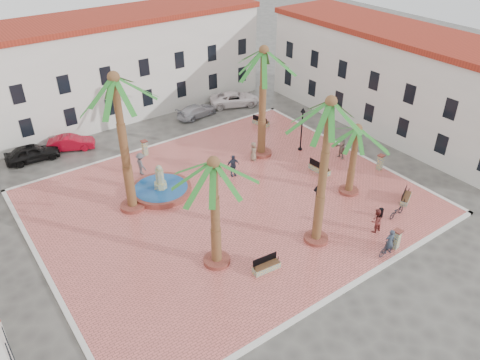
{
  "coord_description": "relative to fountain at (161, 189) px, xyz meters",
  "views": [
    {
      "loc": [
        -15.58,
        -23.06,
        19.57
      ],
      "look_at": [
        1.0,
        0.0,
        1.6
      ],
      "focal_mm": 35.0,
      "sensor_mm": 36.0,
      "label": 1
    }
  ],
  "objects": [
    {
      "name": "ground",
      "position": [
        3.44,
        -3.89,
        -0.47
      ],
      "size": [
        120.0,
        120.0,
        0.0
      ],
      "primitive_type": "plane",
      "color": "#56544F",
      "rests_on": "ground"
    },
    {
      "name": "plaza",
      "position": [
        3.44,
        -3.89,
        -0.39
      ],
      "size": [
        26.0,
        22.0,
        0.15
      ],
      "primitive_type": "cube",
      "color": "#DB6760",
      "rests_on": "ground"
    },
    {
      "name": "palm_nw",
      "position": [
        -2.53,
        -0.52,
        8.29
      ],
      "size": [
        5.74,
        5.74,
        10.01
      ],
      "color": "brown",
      "rests_on": "plaza"
    },
    {
      "name": "pedestrian_east",
      "position": [
        14.74,
        -4.07,
        0.51
      ],
      "size": [
        0.49,
        1.53,
        1.65
      ],
      "primitive_type": "imported",
      "rotation": [
        0.0,
        0.0,
        -1.57
      ],
      "color": "gray",
      "rests_on": "plaza"
    },
    {
      "name": "bench_s",
      "position": [
        1.2,
        -11.07,
        -0.06
      ],
      "size": [
        1.78,
        0.69,
        0.92
      ],
      "rotation": [
        0.0,
        0.0,
        -0.09
      ],
      "color": "gray",
      "rests_on": "plaza"
    },
    {
      "name": "pedestrian_fountain_a",
      "position": [
        8.53,
        -0.12,
        0.49
      ],
      "size": [
        0.93,
        0.92,
        1.62
      ],
      "primitive_type": "imported",
      "rotation": [
        0.0,
        0.0,
        0.77
      ],
      "color": "#7E6955",
      "rests_on": "plaza"
    },
    {
      "name": "lamppost_e",
      "position": [
        12.87,
        -1.08,
        2.35
      ],
      "size": [
        0.43,
        0.43,
        3.94
      ],
      "color": "black",
      "rests_on": "plaza"
    },
    {
      "name": "pedestrian_fountain_b",
      "position": [
        5.73,
        -1.17,
        0.59
      ],
      "size": [
        1.13,
        0.64,
        1.82
      ],
      "primitive_type": "imported",
      "rotation": [
        0.0,
        0.0,
        -0.19
      ],
      "color": "#313E55",
      "rests_on": "plaza"
    },
    {
      "name": "bollard_e",
      "position": [
        15.84,
        -7.25,
        0.36
      ],
      "size": [
        0.52,
        0.52,
        1.31
      ],
      "rotation": [
        0.0,
        0.0,
        0.11
      ],
      "color": "gray",
      "rests_on": "plaza"
    },
    {
      "name": "bench_se",
      "position": [
        13.89,
        -11.32,
        -0.07
      ],
      "size": [
        1.69,
        1.17,
        0.86
      ],
      "rotation": [
        0.0,
        0.0,
        0.45
      ],
      "color": "gray",
      "rests_on": "plaza"
    },
    {
      "name": "bench_ne",
      "position": [
        13.19,
        4.87,
        -0.06
      ],
      "size": [
        0.98,
        1.77,
        0.89
      ],
      "rotation": [
        0.0,
        0.0,
        1.86
      ],
      "color": "gray",
      "rests_on": "plaza"
    },
    {
      "name": "litter_bin",
      "position": [
        10.92,
        -11.52,
        0.0
      ],
      "size": [
        0.33,
        0.33,
        0.64
      ],
      "primitive_type": "cylinder",
      "color": "black",
      "rests_on": "plaza"
    },
    {
      "name": "palm_e",
      "position": [
        11.41,
        -8.09,
        4.21
      ],
      "size": [
        4.71,
        4.71,
        5.58
      ],
      "color": "brown",
      "rests_on": "plaza"
    },
    {
      "name": "car_white",
      "position": [
        14.07,
        10.43,
        0.25
      ],
      "size": [
        5.66,
        4.15,
        1.43
      ],
      "primitive_type": "imported",
      "rotation": [
        0.0,
        0.0,
        1.18
      ],
      "color": "white",
      "rests_on": "ground"
    },
    {
      "name": "palm_ne",
      "position": [
        9.66,
        0.29,
        7.63
      ],
      "size": [
        5.74,
        5.74,
        9.32
      ],
      "color": "brown",
      "rests_on": "plaza"
    },
    {
      "name": "lamppost_s",
      "position": [
        5.58,
        -10.39,
        2.41
      ],
      "size": [
        0.44,
        0.44,
        4.02
      ],
      "color": "black",
      "rests_on": "plaza"
    },
    {
      "name": "building_north",
      "position": [
        3.44,
        16.11,
        4.3
      ],
      "size": [
        30.4,
        7.4,
        9.5
      ],
      "color": "silver",
      "rests_on": "ground"
    },
    {
      "name": "fountain",
      "position": [
        0.0,
        0.0,
        0.0
      ],
      "size": [
        4.52,
        4.52,
        2.33
      ],
      "color": "brown",
      "rests_on": "plaza"
    },
    {
      "name": "car_red",
      "position": [
        -3.04,
        10.82,
        0.18
      ],
      "size": [
        4.13,
        2.82,
        1.29
      ],
      "primitive_type": "imported",
      "rotation": [
        0.0,
        0.0,
        1.16
      ],
      "color": "#9E081B",
      "rests_on": "ground"
    },
    {
      "name": "cyclist_a",
      "position": [
        8.29,
        -14.29,
        0.58
      ],
      "size": [
        0.75,
        0.6,
        1.79
      ],
      "primitive_type": "imported",
      "rotation": [
        0.0,
        0.0,
        2.85
      ],
      "color": "#2D3747",
      "rests_on": "plaza"
    },
    {
      "name": "bench_e",
      "position": [
        11.64,
        -4.72,
        -0.04
      ],
      "size": [
        0.69,
        1.92,
        1.0
      ],
      "rotation": [
        0.0,
        0.0,
        1.63
      ],
      "color": "gray",
      "rests_on": "plaza"
    },
    {
      "name": "bollard_n",
      "position": [
        1.61,
        5.93,
        0.37
      ],
      "size": [
        0.5,
        0.5,
        1.33
      ],
      "rotation": [
        0.0,
        0.0,
        0.04
      ],
      "color": "gray",
      "rests_on": "plaza"
    },
    {
      "name": "bollard_se",
      "position": [
        9.05,
        -14.23,
        0.39
      ],
      "size": [
        0.55,
        0.55,
        1.37
      ],
      "rotation": [
        0.0,
        0.0,
        0.13
      ],
      "color": "gray",
      "rests_on": "plaza"
    },
    {
      "name": "kerb_e",
      "position": [
        16.44,
        -3.89,
        -0.39
      ],
      "size": [
        0.3,
        22.3,
        0.16
      ],
      "primitive_type": "cube",
      "color": "silver",
      "rests_on": "ground"
    },
    {
      "name": "palm_sw",
      "position": [
        -0.8,
        -8.77,
        5.82
      ],
      "size": [
        5.32,
        5.32,
        7.36
      ],
      "color": "brown",
      "rests_on": "plaza"
    },
    {
      "name": "car_silver",
      "position": [
        9.36,
        10.29,
        0.15
      ],
      "size": [
        4.45,
        2.35,
        1.23
      ],
      "primitive_type": "imported",
      "rotation": [
        0.0,
        0.0,
        1.73
      ],
      "color": "silver",
      "rests_on": "ground"
    },
    {
      "name": "kerb_s",
      "position": [
        3.44,
        -14.89,
        -0.39
      ],
      "size": [
        26.3,
        0.3,
        0.16
      ],
      "primitive_type": "cube",
      "color": "silver",
      "rests_on": "ground"
    },
    {
      "name": "building_east",
      "position": [
        23.44,
        -1.89,
        4.05
      ],
      "size": [
        7.4,
        26.4,
        9.0
      ],
      "rotation": [
        0.0,
        0.0,
        1.57
      ],
      "color": "silver",
      "rests_on": "ground"
    },
    {
      "name": "pedestrian_north",
      "position": [
        0.01,
        3.24,
        0.61
      ],
      "size": [
        0.73,
        1.22,
        1.85
      ],
      "primitive_type": "imported",
      "rotation": [
        0.0,
        0.0,
        1.61
      ],
      "color": "#535459",
      "rests_on": "plaza"
    },
    {
      "name": "bicycle_b",
      "position": [
        8.24,
        -14.29,
        0.23
      ],
      "size": [
        1.87,
        0.71,
        1.09
      ],
      "primitive_type": "imported",
      "rotation": [
        0.0,
        0.0,
        1.68
      ],
      "color": "black",
      "rests_on": "plaza"
    },
    {
      "name": "car_black",
      "position": [
        -6.32,
        10.76,
        0.27
      ],
      "size": [
        4.43,
        2.08,
        1.47
      ],
      "primitive_type": "imported",
      "rotation": [
        0.0,
        0.0,
        1.49
      ],
      "color": "black",
      "rests_on": "ground"
    },
    {
      "name": "palm_s",
      "position": [
        5.55,
        -10.75,
        8.3
      ],
      "size": [
        5.1,
        5.1,
        9.91
      ],
      "color": "brown",
      "rests_on": "plaza"
    },
    {
      "name": "kerb_n",
      "position": [
        3.44,
        7.11,
        -0.39
      ],
      "size": [
        26.3,
        0.3,
        0.16
      ],
      "primitive_type": "cube",
      "color": "silver",
      "rests_on": "ground"
    },
    {
      "name": "cyclist_b",
      "position": [
        9.31,
        -12.36,
        0.55
      ],
      "size": [
        0.86,
        0.68,
        1.73
      ],
      "primitive_type": "imported",
      "rotation": [
        0.0,
        0.0,
        3.11
      ],
      "color": "maroon",
      "rests_on": "plaza"
    },
    {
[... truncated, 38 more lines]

